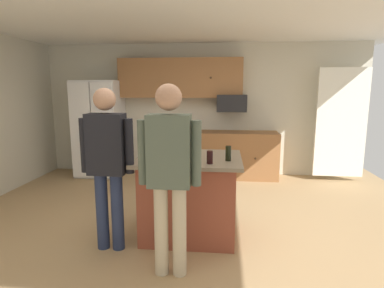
% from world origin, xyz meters
% --- Properties ---
extents(floor, '(7.04, 7.04, 0.00)m').
position_xyz_m(floor, '(0.00, 0.00, 0.00)').
color(floor, tan).
rests_on(floor, ground).
extents(ceiling, '(7.04, 7.04, 0.00)m').
position_xyz_m(ceiling, '(0.00, 0.00, 2.60)').
color(ceiling, white).
extents(back_wall, '(6.40, 0.10, 2.60)m').
position_xyz_m(back_wall, '(0.00, 2.80, 1.30)').
color(back_wall, beige).
rests_on(back_wall, ground).
extents(french_door_window_panel, '(0.90, 0.06, 2.00)m').
position_xyz_m(french_door_window_panel, '(2.60, 2.40, 1.10)').
color(french_door_window_panel, white).
rests_on(french_door_window_panel, ground).
extents(cabinet_run_upper, '(2.40, 0.38, 0.75)m').
position_xyz_m(cabinet_run_upper, '(-0.40, 2.60, 1.93)').
color(cabinet_run_upper, '#936038').
extents(cabinet_run_lower, '(1.80, 0.63, 0.90)m').
position_xyz_m(cabinet_run_lower, '(0.60, 2.48, 0.45)').
color(cabinet_run_lower, '#936038').
rests_on(cabinet_run_lower, ground).
extents(refrigerator, '(0.86, 0.76, 1.88)m').
position_xyz_m(refrigerator, '(-2.00, 2.38, 0.94)').
color(refrigerator, white).
rests_on(refrigerator, ground).
extents(microwave_over_range, '(0.56, 0.40, 0.32)m').
position_xyz_m(microwave_over_range, '(0.60, 2.50, 1.45)').
color(microwave_over_range, black).
extents(kitchen_island, '(1.19, 0.97, 0.95)m').
position_xyz_m(kitchen_island, '(0.07, -0.09, 0.48)').
color(kitchen_island, brown).
rests_on(kitchen_island, ground).
extents(person_elder_center, '(0.57, 0.23, 1.74)m').
position_xyz_m(person_elder_center, '(-0.75, -0.51, 1.01)').
color(person_elder_center, '#232D4C').
rests_on(person_elder_center, ground).
extents(person_guest_by_door, '(0.57, 0.23, 1.77)m').
position_xyz_m(person_guest_by_door, '(-0.02, -0.92, 1.03)').
color(person_guest_by_door, tan).
rests_on(person_guest_by_door, ground).
extents(glass_short_whisky, '(0.07, 0.07, 0.14)m').
position_xyz_m(glass_short_whisky, '(0.32, -0.39, 1.02)').
color(glass_short_whisky, black).
rests_on(glass_short_whisky, kitchen_island).
extents(glass_dark_ale, '(0.07, 0.07, 0.17)m').
position_xyz_m(glass_dark_ale, '(0.14, 0.02, 1.03)').
color(glass_dark_ale, black).
rests_on(glass_dark_ale, kitchen_island).
extents(mug_blue_stoneware, '(0.12, 0.08, 0.10)m').
position_xyz_m(mug_blue_stoneware, '(-0.06, 0.04, 1.00)').
color(mug_blue_stoneware, white).
rests_on(mug_blue_stoneware, kitchen_island).
extents(glass_stout_tall, '(0.06, 0.06, 0.16)m').
position_xyz_m(glass_stout_tall, '(0.51, -0.23, 1.03)').
color(glass_stout_tall, black).
rests_on(glass_stout_tall, kitchen_island).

